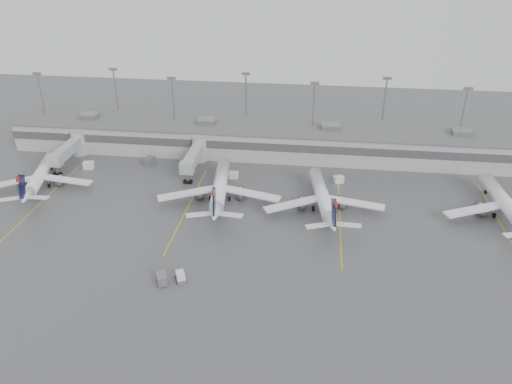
# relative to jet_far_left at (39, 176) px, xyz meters

# --- Properties ---
(ground) EXTENTS (260.00, 260.00, 0.00)m
(ground) POSITION_rel_jet_far_left_xyz_m (56.45, -29.31, -2.98)
(ground) COLOR #4E4E51
(ground) RESTS_ON ground
(terminal) EXTENTS (152.00, 17.00, 9.45)m
(terminal) POSITION_rel_jet_far_left_xyz_m (56.44, 28.67, 1.19)
(terminal) COLOR #A6A6A1
(terminal) RESTS_ON ground
(light_masts) EXTENTS (142.40, 8.00, 20.60)m
(light_masts) POSITION_rel_jet_far_left_xyz_m (56.45, 34.44, 9.05)
(light_masts) COLOR gray
(light_masts) RESTS_ON ground
(jet_bridge_left) EXTENTS (4.00, 17.20, 7.00)m
(jet_bridge_left) POSITION_rel_jet_far_left_xyz_m (0.95, 16.41, 0.89)
(jet_bridge_left) COLOR #989A9C
(jet_bridge_left) RESTS_ON ground
(jet_bridge_right) EXTENTS (4.00, 17.20, 7.00)m
(jet_bridge_right) POSITION_rel_jet_far_left_xyz_m (35.95, 16.41, 0.89)
(jet_bridge_right) COLOR #989A9C
(jet_bridge_right) RESTS_ON ground
(stand_markings) EXTENTS (105.25, 40.00, 0.01)m
(stand_markings) POSITION_rel_jet_far_left_xyz_m (56.45, -5.31, -2.97)
(stand_markings) COLOR #E5B10D
(stand_markings) RESTS_ON ground
(jet_far_left) EXTENTS (25.67, 29.13, 9.59)m
(jet_far_left) POSITION_rel_jet_far_left_xyz_m (0.00, 0.00, 0.00)
(jet_far_left) COLOR white
(jet_far_left) RESTS_ON ground
(jet_mid_left) EXTENTS (29.00, 32.67, 10.58)m
(jet_mid_left) POSITION_rel_jet_far_left_xyz_m (45.72, -0.77, 0.31)
(jet_mid_left) COLOR white
(jet_mid_left) RESTS_ON ground
(jet_mid_right) EXTENTS (27.37, 30.92, 10.06)m
(jet_mid_right) POSITION_rel_jet_far_left_xyz_m (69.97, -2.36, 0.15)
(jet_mid_right) COLOR white
(jet_mid_right) RESTS_ON ground
(jet_far_right) EXTENTS (28.60, 32.15, 10.40)m
(jet_far_right) POSITION_rel_jet_far_left_xyz_m (110.37, -0.63, 0.25)
(jet_far_right) COLOR white
(jet_far_right) RESTS_ON ground
(baggage_tug) EXTENTS (2.64, 3.14, 1.73)m
(baggage_tug) POSITION_rel_jet_far_left_xyz_m (44.39, -32.15, -2.30)
(baggage_tug) COLOR white
(baggage_tug) RESTS_ON ground
(baggage_cart) EXTENTS (2.73, 3.32, 1.86)m
(baggage_cart) POSITION_rel_jet_far_left_xyz_m (41.19, -33.35, -2.01)
(baggage_cart) COLOR slate
(baggage_cart) RESTS_ON ground
(gse_uld_a) EXTENTS (3.00, 2.25, 1.93)m
(gse_uld_a) POSITION_rel_jet_far_left_xyz_m (7.35, 11.76, -2.02)
(gse_uld_a) COLOR white
(gse_uld_a) RESTS_ON ground
(gse_uld_b) EXTENTS (2.47, 1.73, 1.68)m
(gse_uld_b) POSITION_rel_jet_far_left_xyz_m (47.04, 11.02, -2.14)
(gse_uld_b) COLOR white
(gse_uld_b) RESTS_ON ground
(gse_uld_c) EXTENTS (2.90, 2.44, 1.75)m
(gse_uld_c) POSITION_rel_jet_far_left_xyz_m (73.94, 11.79, -2.11)
(gse_uld_c) COLOR white
(gse_uld_c) RESTS_ON ground
(gse_loader) EXTENTS (2.92, 3.74, 2.06)m
(gse_loader) POSITION_rel_jet_far_left_xyz_m (22.76, 16.35, -1.95)
(gse_loader) COLOR slate
(gse_loader) RESTS_ON ground
(cone_a) EXTENTS (0.44, 0.44, 0.69)m
(cone_a) POSITION_rel_jet_far_left_xyz_m (9.98, 4.84, -2.63)
(cone_a) COLOR orange
(cone_a) RESTS_ON ground
(cone_b) EXTENTS (0.41, 0.41, 0.64)m
(cone_b) POSITION_rel_jet_far_left_xyz_m (33.18, 8.38, -2.66)
(cone_b) COLOR orange
(cone_b) RESTS_ON ground
(cone_c) EXTENTS (0.40, 0.40, 0.64)m
(cone_c) POSITION_rel_jet_far_left_xyz_m (74.33, 5.43, -2.66)
(cone_c) COLOR orange
(cone_c) RESTS_ON ground
(cone_d) EXTENTS (0.47, 0.47, 0.74)m
(cone_d) POSITION_rel_jet_far_left_xyz_m (106.89, 0.25, -2.61)
(cone_d) COLOR orange
(cone_d) RESTS_ON ground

